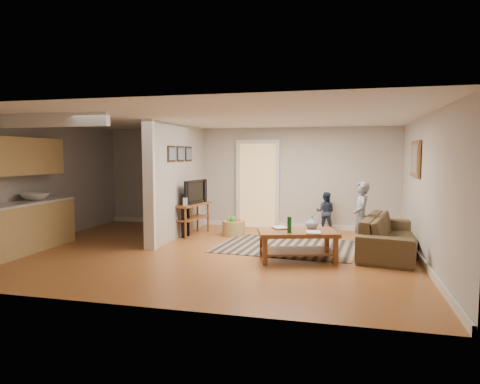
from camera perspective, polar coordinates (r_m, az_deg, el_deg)
name	(u,v)px	position (r m, az deg, el deg)	size (l,w,h in m)	color
ground	(211,252)	(8.17, -3.88, -7.96)	(7.50, 7.50, 0.00)	#945925
room_shell	(167,173)	(8.75, -9.75, 2.48)	(7.54, 6.02, 2.52)	#B1AFAA
area_rug	(286,246)	(8.64, 6.15, -7.23)	(2.69, 1.97, 0.01)	black
sofa	(391,253)	(8.51, 19.53, -7.72)	(2.39, 0.93, 0.70)	#453722
coffee_table	(298,237)	(7.51, 7.78, -5.97)	(1.49, 1.11, 0.79)	#603016
tv_console	(192,206)	(9.79, -6.42, -1.89)	(0.65, 1.22, 1.00)	#603016
speaker_left	(184,216)	(9.51, -7.49, -3.18)	(0.10, 0.10, 0.97)	black
speaker_right	(187,216)	(9.72, -7.02, -3.16)	(0.09, 0.09, 0.92)	black
toy_basket	(234,227)	(9.71, -0.86, -4.73)	(0.51, 0.51, 0.46)	olive
child	(360,251)	(8.53, 15.74, -7.58)	(0.48, 0.32, 1.32)	gray
toddler	(325,231)	(10.46, 11.29, -5.18)	(0.46, 0.36, 0.94)	#212D46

